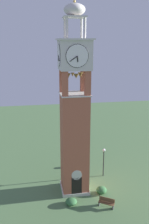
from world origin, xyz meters
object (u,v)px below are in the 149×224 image
(clock_tower, at_px, (75,119))
(trash_bin, at_px, (78,164))
(lamp_post, at_px, (104,157))
(park_bench, at_px, (107,202))

(clock_tower, relative_size, trash_bin, 24.60)
(clock_tower, xyz_separation_m, lamp_post, (3.99, 2.32, -5.78))
(park_bench, relative_size, lamp_post, 0.44)
(park_bench, bearing_deg, trash_bin, 98.64)
(clock_tower, distance_m, trash_bin, 9.57)
(park_bench, bearing_deg, lamp_post, 77.23)
(lamp_post, distance_m, trash_bin, 4.50)
(lamp_post, xyz_separation_m, trash_bin, (-2.68, 2.91, -2.13))
(park_bench, height_order, trash_bin, park_bench)
(park_bench, bearing_deg, clock_tower, 126.33)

